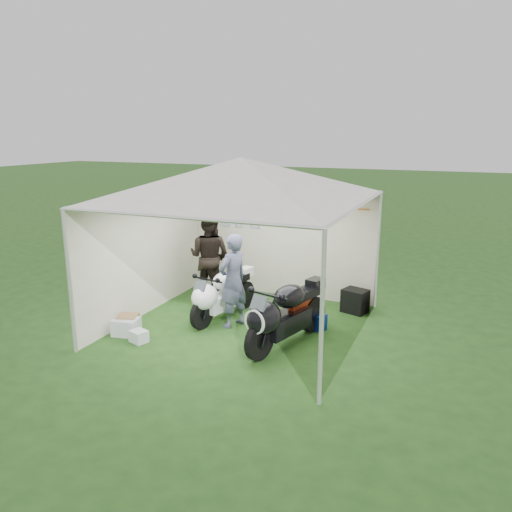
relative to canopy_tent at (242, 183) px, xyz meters
The scene contains 11 objects.
ground 2.58m from the canopy_tent, 89.22° to the right, with size 80.00×80.00×0.00m, color #1E3E16.
canopy_tent is the anchor object (origin of this frame).
motorcycle_white 2.14m from the canopy_tent, 164.76° to the left, with size 0.62×1.83×0.91m.
motorcycle_black 2.28m from the canopy_tent, 29.23° to the right, with size 0.86×2.06×1.04m.
paddock_stand 2.75m from the canopy_tent, 17.16° to the left, with size 0.38×0.24×0.28m, color #102FB9.
person_dark_jacket 2.32m from the canopy_tent, 139.06° to the left, with size 0.90×0.70×1.84m, color black.
person_blue_jacket 1.74m from the canopy_tent, 164.33° to the right, with size 0.62×0.41×1.70m, color slate.
equipment_box 3.27m from the canopy_tent, 41.59° to the left, with size 0.46×0.36×0.46m, color black.
crate_0 3.17m from the canopy_tent, 146.07° to the right, with size 0.43×0.33×0.29m, color silver.
crate_1 3.16m from the canopy_tent, 149.84° to the right, with size 0.34×0.34×0.30m, color brown.
crate_2 3.09m from the canopy_tent, 134.85° to the right, with size 0.27×0.23×0.20m, color silver.
Camera 1 is at (3.51, -7.63, 3.41)m, focal length 35.00 mm.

